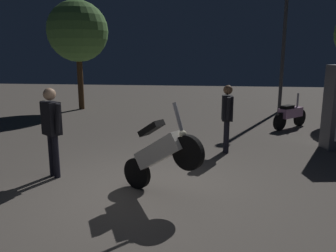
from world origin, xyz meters
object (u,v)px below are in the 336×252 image
motorcycle_pink_parked_left (290,115)px  person_rider_beside (52,124)px  person_bystander_far (227,113)px  streetlamp_near (285,25)px  motorcycle_white_foreground (160,154)px

motorcycle_pink_parked_left → person_rider_beside: bearing=178.6°
person_bystander_far → motorcycle_pink_parked_left: bearing=51.6°
person_rider_beside → streetlamp_near: streetlamp_near is taller
motorcycle_pink_parked_left → person_rider_beside: 7.61m
motorcycle_white_foreground → streetlamp_near: size_ratio=0.29×
motorcycle_white_foreground → motorcycle_pink_parked_left: (3.39, 5.80, -0.31)m
motorcycle_white_foreground → motorcycle_pink_parked_left: size_ratio=1.29×
streetlamp_near → motorcycle_white_foreground: bearing=-112.2°
person_rider_beside → person_bystander_far: (3.41, 2.10, -0.07)m
person_bystander_far → streetlamp_near: 7.18m
person_rider_beside → streetlamp_near: bearing=-179.7°
motorcycle_white_foreground → streetlamp_near: bearing=99.2°
motorcycle_white_foreground → person_bystander_far: (1.22, 2.76, 0.23)m
motorcycle_pink_parked_left → person_bystander_far: size_ratio=0.77×
motorcycle_white_foreground → motorcycle_pink_parked_left: 6.73m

